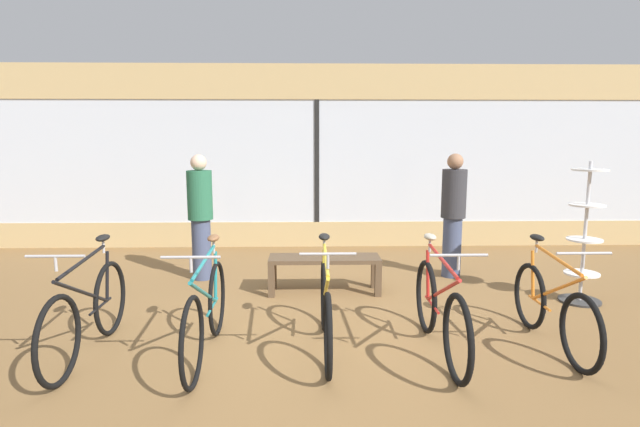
% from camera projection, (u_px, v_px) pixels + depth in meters
% --- Properties ---
extents(ground_plane, '(24.00, 24.00, 0.00)m').
position_uv_depth(ground_plane, '(324.00, 334.00, 5.02)').
color(ground_plane, olive).
extents(shop_back_wall, '(12.00, 0.08, 3.20)m').
position_uv_depth(shop_back_wall, '(317.00, 155.00, 8.78)').
color(shop_back_wall, tan).
rests_on(shop_back_wall, ground_plane).
extents(bicycle_far_left, '(0.46, 1.79, 1.05)m').
position_uv_depth(bicycle_far_left, '(88.00, 312.00, 4.47)').
color(bicycle_far_left, black).
rests_on(bicycle_far_left, ground_plane).
extents(bicycle_left, '(0.46, 1.82, 1.05)m').
position_uv_depth(bicycle_left, '(206.00, 313.00, 4.44)').
color(bicycle_left, black).
rests_on(bicycle_left, ground_plane).
extents(bicycle_center, '(0.46, 1.75, 1.04)m').
position_uv_depth(bicycle_center, '(325.00, 309.00, 4.59)').
color(bicycle_center, black).
rests_on(bicycle_center, ground_plane).
extents(bicycle_right, '(0.46, 1.80, 1.05)m').
position_uv_depth(bicycle_right, '(440.00, 311.00, 4.51)').
color(bicycle_right, black).
rests_on(bicycle_right, ground_plane).
extents(bicycle_far_right, '(0.46, 1.66, 1.02)m').
position_uv_depth(bicycle_far_right, '(552.00, 308.00, 4.66)').
color(bicycle_far_right, black).
rests_on(bicycle_far_right, ground_plane).
extents(accessory_rack, '(0.48, 0.48, 1.68)m').
position_uv_depth(accessory_rack, '(584.00, 245.00, 5.89)').
color(accessory_rack, '#333333').
rests_on(accessory_rack, ground_plane).
extents(display_bench, '(1.40, 0.44, 0.46)m').
position_uv_depth(display_bench, '(324.00, 263.00, 6.31)').
color(display_bench, brown).
rests_on(display_bench, ground_plane).
extents(customer_near_rack, '(0.48, 0.48, 1.73)m').
position_uv_depth(customer_near_rack, '(453.00, 213.00, 6.95)').
color(customer_near_rack, '#424C6B').
rests_on(customer_near_rack, ground_plane).
extents(customer_by_window, '(0.39, 0.39, 1.73)m').
position_uv_depth(customer_by_window, '(200.00, 214.00, 6.83)').
color(customer_by_window, '#424C6B').
rests_on(customer_by_window, ground_plane).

